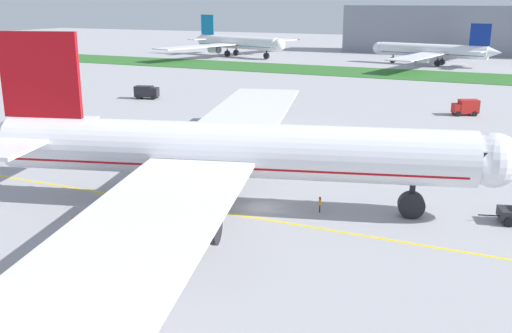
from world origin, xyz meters
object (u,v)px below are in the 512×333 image
service_truck_fuel_bowser (147,92)px  parked_airliner_far_left (236,43)px  ground_crew_marshaller_front (320,203)px  service_truck_baggage_loader (466,107)px  parked_airliner_far_centre (434,51)px  airliner_foreground (223,151)px  ground_crew_wingwalker_port (72,223)px

service_truck_fuel_bowser → parked_airliner_far_left: parked_airliner_far_left is taller
ground_crew_marshaller_front → service_truck_fuel_bowser: 73.54m
service_truck_baggage_loader → service_truck_fuel_bowser: service_truck_baggage_loader is taller
service_truck_baggage_loader → parked_airliner_far_centre: (-17.86, 83.85, 2.96)m
service_truck_fuel_bowser → parked_airliner_far_left: 97.48m
airliner_foreground → service_truck_fuel_bowser: 69.16m
ground_crew_marshaller_front → parked_airliner_far_left: parked_airliner_far_left is taller
parked_airliner_far_centre → service_truck_baggage_loader: bearing=-78.0°
ground_crew_wingwalker_port → ground_crew_marshaller_front: bearing=39.0°
ground_crew_wingwalker_port → service_truck_baggage_loader: (25.26, 72.24, 0.45)m
ground_crew_wingwalker_port → parked_airliner_far_centre: parked_airliner_far_centre is taller
ground_crew_wingwalker_port → parked_airliner_far_centre: bearing=87.3°
parked_airliner_far_centre → service_truck_fuel_bowser: bearing=-115.6°
service_truck_baggage_loader → parked_airliner_far_left: parked_airliner_far_left is taller
ground_crew_marshaller_front → service_truck_baggage_loader: bearing=82.5°
service_truck_baggage_loader → service_truck_fuel_bowser: 62.59m
service_truck_fuel_bowser → parked_airliner_far_centre: size_ratio=0.08×
service_truck_fuel_bowser → parked_airliner_far_left: bearing=105.6°
ground_crew_wingwalker_port → service_truck_baggage_loader: size_ratio=0.35×
airliner_foreground → parked_airliner_far_left: size_ratio=1.24×
service_truck_fuel_bowser → parked_airliner_far_centre: bearing=64.4°
ground_crew_marshaller_front → parked_airliner_far_centre: parked_airliner_far_centre is taller
airliner_foreground → ground_crew_marshaller_front: size_ratio=54.61×
airliner_foreground → ground_crew_marshaller_front: 10.57m
ground_crew_wingwalker_port → parked_airliner_far_left: size_ratio=0.02×
airliner_foreground → ground_crew_wingwalker_port: airliner_foreground is taller
ground_crew_wingwalker_port → parked_airliner_far_left: 169.73m
service_truck_baggage_loader → parked_airliner_far_centre: bearing=102.0°
service_truck_fuel_bowser → parked_airliner_far_centre: 102.39m
ground_crew_marshaller_front → parked_airliner_far_left: bearing=119.4°
service_truck_fuel_bowser → parked_airliner_far_centre: (44.15, 92.33, 2.99)m
service_truck_fuel_bowser → ground_crew_wingwalker_port: bearing=-60.0°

